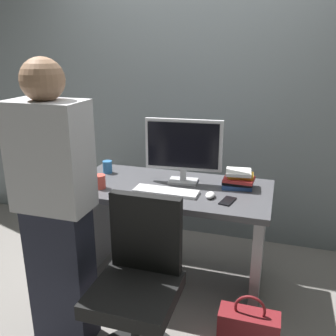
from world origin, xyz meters
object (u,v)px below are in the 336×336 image
object	(u,v)px
mouse	(210,195)
cup_near_keyboard	(100,182)
desk	(170,218)
person_at_desk	(56,209)
office_chair	(138,293)
cell_phone	(228,201)
handbag	(248,332)
monitor	(183,148)
book_stack	(238,179)
cup_by_monitor	(107,167)
keyboard	(166,191)

from	to	relation	value
mouse	cup_near_keyboard	distance (m)	0.76
desk	person_at_desk	xyz separation A→B (m)	(-0.43, -0.72, 0.32)
desk	office_chair	world-z (taller)	office_chair
mouse	cell_phone	world-z (taller)	mouse
cell_phone	handbag	xyz separation A→B (m)	(0.20, -0.38, -0.63)
person_at_desk	cup_near_keyboard	distance (m)	0.55
monitor	book_stack	xyz separation A→B (m)	(0.39, 0.01, -0.20)
office_chair	book_stack	world-z (taller)	office_chair
person_at_desk	cell_phone	bearing A→B (deg)	33.90
desk	mouse	world-z (taller)	mouse
person_at_desk	cup_near_keyboard	xyz separation A→B (m)	(-0.02, 0.55, -0.03)
desk	cup_by_monitor	world-z (taller)	cup_by_monitor
desk	cup_near_keyboard	xyz separation A→B (m)	(-0.45, -0.17, 0.29)
person_at_desk	monitor	bearing A→B (deg)	59.06
monitor	mouse	xyz separation A→B (m)	(0.24, -0.22, -0.24)
keyboard	office_chair	bearing A→B (deg)	-85.84
handbag	book_stack	bearing A→B (deg)	104.95
office_chair	handbag	xyz separation A→B (m)	(0.58, 0.22, -0.29)
person_at_desk	cell_phone	xyz separation A→B (m)	(0.85, 0.57, -0.08)
person_at_desk	keyboard	distance (m)	0.75
mouse	handbag	size ratio (longest dim) A/B	0.26
office_chair	cup_near_keyboard	size ratio (longest dim) A/B	9.92
desk	keyboard	size ratio (longest dim) A/B	3.21
office_chair	cell_phone	distance (m)	0.78
office_chair	keyboard	size ratio (longest dim) A/B	2.19
monitor	book_stack	world-z (taller)	monitor
office_chair	cup_by_monitor	world-z (taller)	office_chair
cup_by_monitor	cell_phone	xyz separation A→B (m)	(0.97, -0.29, -0.04)
mouse	person_at_desk	bearing A→B (deg)	-140.49
handbag	cup_by_monitor	bearing A→B (deg)	150.24
mouse	office_chair	bearing A→B (deg)	-111.94
cell_phone	cup_by_monitor	bearing A→B (deg)	176.09
cup_by_monitor	handbag	size ratio (longest dim) A/B	0.25
monitor	cell_phone	xyz separation A→B (m)	(0.36, -0.25, -0.25)
desk	book_stack	world-z (taller)	book_stack
keyboard	cup_by_monitor	xyz separation A→B (m)	(-0.55, 0.26, 0.04)
person_at_desk	keyboard	bearing A→B (deg)	53.68
mouse	monitor	bearing A→B (deg)	137.30
person_at_desk	monitor	xyz separation A→B (m)	(0.50, 0.83, 0.17)
cell_phone	book_stack	bearing A→B (deg)	96.18
office_chair	cell_phone	xyz separation A→B (m)	(0.37, 0.60, 0.33)
mouse	cup_near_keyboard	size ratio (longest dim) A/B	1.05
person_at_desk	mouse	size ratio (longest dim) A/B	16.39
cup_by_monitor	book_stack	distance (m)	1.00
cup_by_monitor	mouse	bearing A→B (deg)	-16.78
book_stack	cell_phone	world-z (taller)	book_stack
office_chair	cell_phone	size ratio (longest dim) A/B	6.53
desk	keyboard	distance (m)	0.28
monitor	book_stack	bearing A→B (deg)	2.15
office_chair	cup_near_keyboard	xyz separation A→B (m)	(-0.50, 0.58, 0.38)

